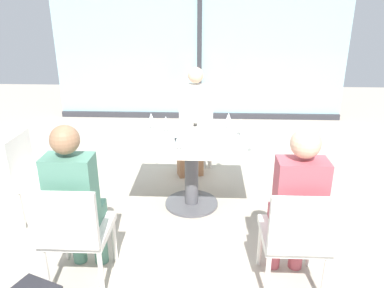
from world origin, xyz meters
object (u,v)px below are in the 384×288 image
chair_side_end (36,173)px  wine_glass_0 (241,124)px  person_near_window (195,112)px  wine_glass_4 (179,138)px  handbag_1 (190,164)px  dining_table_main (192,157)px  cell_phone_on_table (178,141)px  chair_front_right (297,234)px  wine_glass_1 (229,118)px  wine_glass_3 (253,140)px  chair_front_left (74,229)px  person_front_right (296,201)px  wine_glass_2 (151,118)px  wine_glass_5 (166,121)px  person_front_left (76,196)px  coffee_cup (147,147)px  chair_near_window (196,124)px

chair_side_end → wine_glass_0: (1.97, 0.46, 0.37)m
person_near_window → wine_glass_4: 1.46m
handbag_1 → dining_table_main: bearing=-103.8°
wine_glass_4 → dining_table_main: bearing=72.2°
cell_phone_on_table → chair_front_right: bearing=-60.3°
wine_glass_1 → wine_glass_3: bearing=-75.0°
chair_front_left → person_front_right: size_ratio=0.69×
wine_glass_0 → wine_glass_4: size_ratio=1.00×
wine_glass_0 → wine_glass_2: size_ratio=1.00×
chair_front_left → wine_glass_2: size_ratio=4.70×
person_near_window → wine_glass_5: person_near_window is taller
chair_front_left → wine_glass_0: size_ratio=4.70×
person_front_left → coffee_cup: bearing=63.7°
wine_glass_2 → chair_near_window: bearing=64.5°
dining_table_main → person_near_window: 1.14m
person_front_right → coffee_cup: bearing=146.0°
wine_glass_3 → person_near_window: bearing=111.1°
chair_side_end → cell_phone_on_table: bearing=12.4°
chair_front_right → wine_glass_1: wine_glass_1 is taller
dining_table_main → wine_glass_2: (-0.44, 0.31, 0.32)m
wine_glass_3 → handbag_1: wine_glass_3 is taller
chair_front_right → person_front_right: bearing=90.0°
wine_glass_2 → coffee_cup: (0.05, -0.63, -0.09)m
person_front_left → wine_glass_4: size_ratio=6.81×
chair_front_right → wine_glass_3: bearing=104.2°
chair_front_left → person_front_left: 0.23m
chair_front_right → handbag_1: 2.17m
chair_near_window → wine_glass_3: size_ratio=4.70×
chair_front_right → wine_glass_1: (-0.41, 1.59, 0.37)m
dining_table_main → wine_glass_1: bearing=42.8°
wine_glass_2 → handbag_1: size_ratio=0.62×
dining_table_main → handbag_1: size_ratio=4.37×
chair_front_left → wine_glass_5: (0.52, 1.44, 0.37)m
person_front_right → wine_glass_1: (-0.41, 1.48, 0.16)m
person_front_right → wine_glass_3: person_front_right is taller
wine_glass_3 → coffee_cup: bearing=179.5°
chair_side_end → chair_front_left: bearing=-53.5°
cell_phone_on_table → coffee_cup: bearing=-139.6°
chair_side_end → person_front_left: person_front_left is taller
chair_side_end → handbag_1: bearing=36.5°
dining_table_main → wine_glass_4: 0.46m
chair_side_end → wine_glass_3: (2.03, -0.01, 0.37)m
dining_table_main → wine_glass_3: bearing=-30.6°
coffee_cup → chair_front_left: bearing=-113.5°
wine_glass_4 → person_front_left: bearing=-130.4°
chair_near_window → coffee_cup: bearing=-104.2°
coffee_cup → wine_glass_2: bearing=94.3°
wine_glass_3 → coffee_cup: (-0.96, 0.01, -0.09)m
wine_glass_4 → cell_phone_on_table: bearing=96.3°
chair_front_right → chair_side_end: (-2.26, 0.91, 0.00)m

